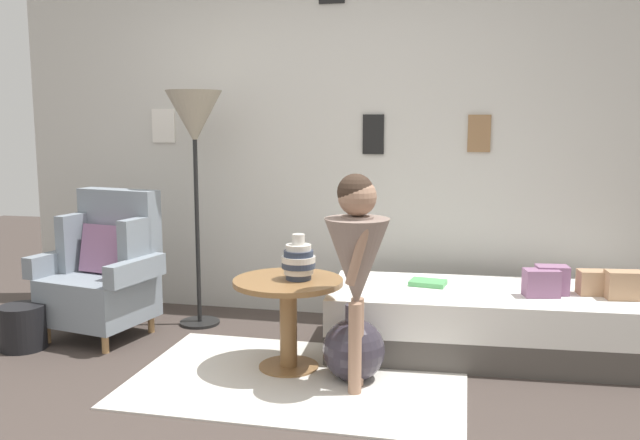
{
  "coord_description": "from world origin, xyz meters",
  "views": [
    {
      "loc": [
        0.98,
        -2.78,
        1.41
      ],
      "look_at": [
        0.15,
        0.95,
        0.85
      ],
      "focal_mm": 36.97,
      "sensor_mm": 36.0,
      "label": 1
    }
  ],
  "objects_px": {
    "person_child": "(357,254)",
    "demijohn_near": "(354,349)",
    "floor_lamp": "(194,126)",
    "vase_striped": "(299,261)",
    "magazine_basket": "(23,327)",
    "daybed": "(485,322)",
    "armchair": "(105,271)",
    "side_table": "(288,304)",
    "book_on_daybed": "(428,283)"
  },
  "relations": [
    {
      "from": "demijohn_near",
      "to": "armchair",
      "type": "bearing_deg",
      "value": 166.28
    },
    {
      "from": "armchair",
      "to": "floor_lamp",
      "type": "relative_size",
      "value": 0.59
    },
    {
      "from": "side_table",
      "to": "person_child",
      "type": "distance_m",
      "value": 0.61
    },
    {
      "from": "magazine_basket",
      "to": "side_table",
      "type": "bearing_deg",
      "value": 1.15
    },
    {
      "from": "side_table",
      "to": "vase_striped",
      "type": "relative_size",
      "value": 2.41
    },
    {
      "from": "floor_lamp",
      "to": "book_on_daybed",
      "type": "bearing_deg",
      "value": -4.45
    },
    {
      "from": "armchair",
      "to": "vase_striped",
      "type": "distance_m",
      "value": 1.47
    },
    {
      "from": "floor_lamp",
      "to": "person_child",
      "type": "height_order",
      "value": "floor_lamp"
    },
    {
      "from": "person_child",
      "to": "demijohn_near",
      "type": "distance_m",
      "value": 0.59
    },
    {
      "from": "demijohn_near",
      "to": "magazine_basket",
      "type": "xyz_separation_m",
      "value": [
        -2.12,
        0.05,
        -0.04
      ]
    },
    {
      "from": "daybed",
      "to": "magazine_basket",
      "type": "distance_m",
      "value": 2.89
    },
    {
      "from": "side_table",
      "to": "armchair",
      "type": "bearing_deg",
      "value": 165.95
    },
    {
      "from": "floor_lamp",
      "to": "person_child",
      "type": "bearing_deg",
      "value": -35.93
    },
    {
      "from": "vase_striped",
      "to": "magazine_basket",
      "type": "distance_m",
      "value": 1.85
    },
    {
      "from": "vase_striped",
      "to": "person_child",
      "type": "height_order",
      "value": "person_child"
    },
    {
      "from": "side_table",
      "to": "vase_striped",
      "type": "distance_m",
      "value": 0.26
    },
    {
      "from": "armchair",
      "to": "magazine_basket",
      "type": "bearing_deg",
      "value": -134.4
    },
    {
      "from": "person_child",
      "to": "side_table",
      "type": "bearing_deg",
      "value": 151.83
    },
    {
      "from": "armchair",
      "to": "demijohn_near",
      "type": "distance_m",
      "value": 1.83
    },
    {
      "from": "vase_striped",
      "to": "floor_lamp",
      "type": "height_order",
      "value": "floor_lamp"
    },
    {
      "from": "armchair",
      "to": "floor_lamp",
      "type": "height_order",
      "value": "floor_lamp"
    },
    {
      "from": "vase_striped",
      "to": "magazine_basket",
      "type": "relative_size",
      "value": 0.93
    },
    {
      "from": "daybed",
      "to": "book_on_daybed",
      "type": "xyz_separation_m",
      "value": [
        -0.36,
        0.05,
        0.22
      ]
    },
    {
      "from": "book_on_daybed",
      "to": "daybed",
      "type": "bearing_deg",
      "value": -7.89
    },
    {
      "from": "floor_lamp",
      "to": "demijohn_near",
      "type": "relative_size",
      "value": 3.78
    },
    {
      "from": "side_table",
      "to": "book_on_daybed",
      "type": "relative_size",
      "value": 2.86
    },
    {
      "from": "floor_lamp",
      "to": "person_child",
      "type": "relative_size",
      "value": 1.41
    },
    {
      "from": "side_table",
      "to": "daybed",
      "type": "bearing_deg",
      "value": 25.04
    },
    {
      "from": "person_child",
      "to": "demijohn_near",
      "type": "height_order",
      "value": "person_child"
    },
    {
      "from": "side_table",
      "to": "magazine_basket",
      "type": "relative_size",
      "value": 2.25
    },
    {
      "from": "person_child",
      "to": "armchair",
      "type": "bearing_deg",
      "value": 162.29
    },
    {
      "from": "armchair",
      "to": "demijohn_near",
      "type": "relative_size",
      "value": 2.25
    },
    {
      "from": "daybed",
      "to": "demijohn_near",
      "type": "height_order",
      "value": "demijohn_near"
    },
    {
      "from": "daybed",
      "to": "demijohn_near",
      "type": "bearing_deg",
      "value": -139.65
    },
    {
      "from": "armchair",
      "to": "side_table",
      "type": "bearing_deg",
      "value": -14.05
    },
    {
      "from": "person_child",
      "to": "daybed",
      "type": "bearing_deg",
      "value": 47.89
    },
    {
      "from": "vase_striped",
      "to": "magazine_basket",
      "type": "height_order",
      "value": "vase_striped"
    },
    {
      "from": "person_child",
      "to": "demijohn_near",
      "type": "bearing_deg",
      "value": 104.24
    },
    {
      "from": "side_table",
      "to": "demijohn_near",
      "type": "bearing_deg",
      "value": -12.57
    },
    {
      "from": "daybed",
      "to": "person_child",
      "type": "distance_m",
      "value": 1.15
    },
    {
      "from": "book_on_daybed",
      "to": "demijohn_near",
      "type": "xyz_separation_m",
      "value": [
        -0.36,
        -0.66,
        -0.24
      ]
    },
    {
      "from": "armchair",
      "to": "daybed",
      "type": "bearing_deg",
      "value": 4.17
    },
    {
      "from": "demijohn_near",
      "to": "floor_lamp",
      "type": "bearing_deg",
      "value": 147.77
    },
    {
      "from": "side_table",
      "to": "person_child",
      "type": "height_order",
      "value": "person_child"
    },
    {
      "from": "person_child",
      "to": "demijohn_near",
      "type": "xyz_separation_m",
      "value": [
        -0.04,
        0.14,
        -0.57
      ]
    },
    {
      "from": "vase_striped",
      "to": "magazine_basket",
      "type": "xyz_separation_m",
      "value": [
        -1.78,
        -0.05,
        -0.5
      ]
    },
    {
      "from": "floor_lamp",
      "to": "magazine_basket",
      "type": "bearing_deg",
      "value": -140.34
    },
    {
      "from": "floor_lamp",
      "to": "book_on_daybed",
      "type": "xyz_separation_m",
      "value": [
        1.6,
        -0.12,
        -0.98
      ]
    },
    {
      "from": "armchair",
      "to": "daybed",
      "type": "relative_size",
      "value": 0.5
    },
    {
      "from": "daybed",
      "to": "magazine_basket",
      "type": "height_order",
      "value": "daybed"
    }
  ]
}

